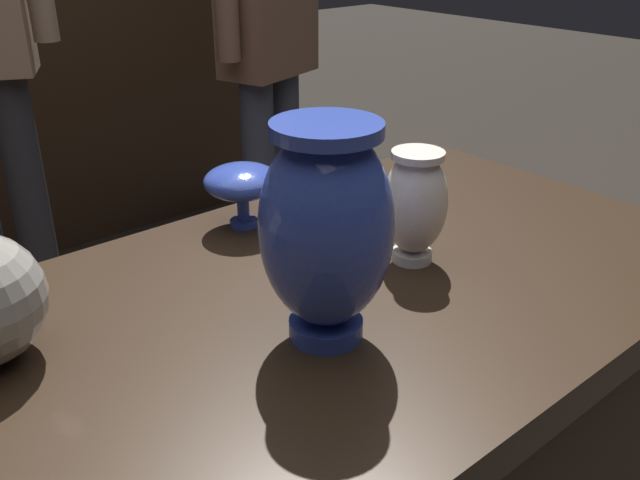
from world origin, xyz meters
The scene contains 4 objects.
vase_centerpiece centered at (-0.05, -0.08, 0.94)m, with size 0.15×0.15×0.25m.
vase_left_accent centered at (0.17, -0.01, 0.89)m, with size 0.09×0.09×0.16m.
vase_right_accent centered at (0.06, 0.24, 0.87)m, with size 0.12×0.12×0.10m.
visitor_near_right centered at (0.86, 1.25, 0.90)m, with size 0.45×0.27×1.54m.
Camera 1 is at (-0.49, -0.59, 1.24)m, focal length 38.92 mm.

